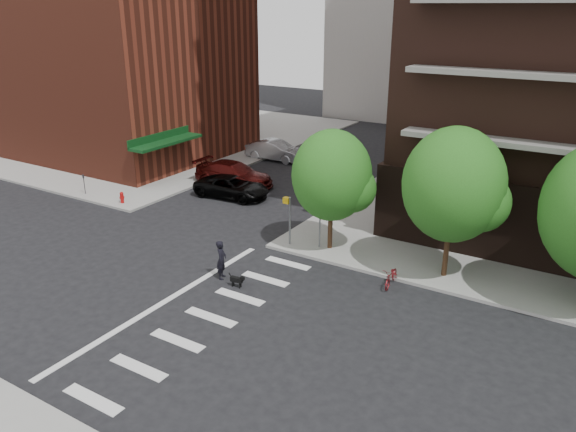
# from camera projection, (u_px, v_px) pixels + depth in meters

# --- Properties ---
(ground) EXTENTS (120.00, 120.00, 0.00)m
(ground) POSITION_uv_depth(u_px,v_px,m) (157.00, 298.00, 24.36)
(ground) COLOR black
(ground) RESTS_ON ground
(sidewalk_nw) EXTENTS (31.00, 33.00, 0.15)m
(sidewalk_nw) POSITION_uv_depth(u_px,v_px,m) (144.00, 134.00, 55.09)
(sidewalk_nw) COLOR gray
(sidewalk_nw) RESTS_ON ground
(crosswalk) EXTENTS (3.85, 13.00, 0.01)m
(crosswalk) POSITION_uv_depth(u_px,v_px,m) (196.00, 312.00, 23.27)
(crosswalk) COLOR silver
(crosswalk) RESTS_ON ground
(midrise_nw) EXTENTS (21.40, 15.50, 20.00)m
(midrise_nw) POSITION_uv_depth(u_px,v_px,m) (105.00, 28.00, 45.92)
(midrise_nw) COLOR maroon
(midrise_nw) RESTS_ON sidewalk_nw
(tree_a) EXTENTS (4.00, 4.00, 5.90)m
(tree_a) POSITION_uv_depth(u_px,v_px,m) (332.00, 175.00, 27.73)
(tree_a) COLOR #301E11
(tree_a) RESTS_ON sidewalk_ne
(tree_b) EXTENTS (4.50, 4.50, 6.65)m
(tree_b) POSITION_uv_depth(u_px,v_px,m) (453.00, 185.00, 24.61)
(tree_b) COLOR #301E11
(tree_b) RESTS_ON sidewalk_ne
(pedestrian_signal) EXTENTS (2.18, 0.67, 2.60)m
(pedestrian_signal) POSITION_uv_depth(u_px,v_px,m) (296.00, 214.00, 28.87)
(pedestrian_signal) COLOR slate
(pedestrian_signal) RESTS_ON sidewalk_ne
(fire_hydrant) EXTENTS (0.24, 0.24, 0.73)m
(fire_hydrant) POSITION_uv_depth(u_px,v_px,m) (122.00, 197.00, 35.54)
(fire_hydrant) COLOR #A50C0C
(fire_hydrant) RESTS_ON sidewalk_nw
(parking_meter) EXTENTS (0.10, 0.08, 1.32)m
(parking_meter) POSITION_uv_depth(u_px,v_px,m) (84.00, 182.00, 37.11)
(parking_meter) COLOR black
(parking_meter) RESTS_ON sidewalk_nw
(parked_car_black) EXTENTS (2.75, 5.23, 1.40)m
(parked_car_black) POSITION_uv_depth(u_px,v_px,m) (232.00, 187.00, 36.95)
(parked_car_black) COLOR black
(parked_car_black) RESTS_ON ground
(parked_car_maroon) EXTENTS (2.53, 5.88, 1.69)m
(parked_car_maroon) POSITION_uv_depth(u_px,v_px,m) (234.00, 174.00, 39.25)
(parked_car_maroon) COLOR #3F0C0A
(parked_car_maroon) RESTS_ON ground
(parked_car_silver) EXTENTS (1.87, 5.02, 1.64)m
(parked_car_silver) POSITION_uv_depth(u_px,v_px,m) (276.00, 150.00, 45.78)
(parked_car_silver) COLOR #A5A8AD
(parked_car_silver) RESTS_ON ground
(scooter) EXTENTS (0.77, 1.76, 0.90)m
(scooter) POSITION_uv_depth(u_px,v_px,m) (391.00, 276.00, 25.35)
(scooter) COLOR maroon
(scooter) RESTS_ON ground
(dog_walker) EXTENTS (0.81, 0.69, 1.87)m
(dog_walker) POSITION_uv_depth(u_px,v_px,m) (221.00, 260.00, 25.87)
(dog_walker) COLOR black
(dog_walker) RESTS_ON ground
(dog) EXTENTS (0.70, 0.24, 0.59)m
(dog) POSITION_uv_depth(u_px,v_px,m) (237.00, 280.00, 25.21)
(dog) COLOR black
(dog) RESTS_ON ground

